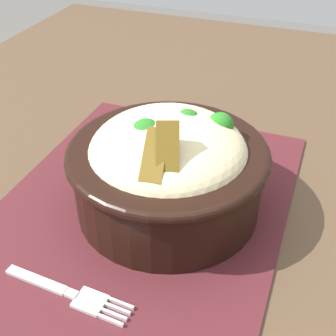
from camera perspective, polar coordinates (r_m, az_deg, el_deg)
name	(u,v)px	position (r m, az deg, el deg)	size (l,w,h in m)	color
table	(114,280)	(0.50, -6.76, -13.75)	(1.37, 0.87, 0.72)	#4C3826
placemat	(127,231)	(0.46, -5.19, -7.90)	(0.47, 0.30, 0.00)	#47191E
bowl	(168,166)	(0.45, 0.02, 0.26)	(0.20, 0.20, 0.13)	black
fork	(72,294)	(0.41, -12.01, -15.25)	(0.02, 0.12, 0.00)	silver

